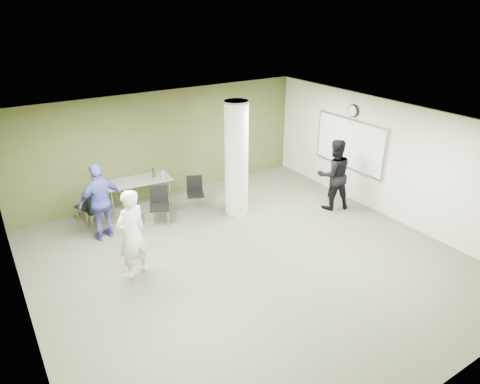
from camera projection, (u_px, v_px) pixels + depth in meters
floor at (248, 261)px, 8.71m from camera, size 8.00×8.00×0.00m
ceiling at (249, 128)px, 7.55m from camera, size 8.00×8.00×0.00m
wall_back at (163, 144)px, 11.20m from camera, size 8.00×2.80×0.02m
wall_left at (18, 263)px, 6.16m from camera, size 0.02×8.00×2.80m
wall_right_cream at (389, 160)px, 10.10m from camera, size 0.02×8.00×2.80m
column at (236, 159)px, 10.16m from camera, size 0.56×0.56×2.80m
whiteboard at (349, 144)px, 10.94m from camera, size 0.05×2.30×1.30m
wall_clock at (353, 111)px, 10.59m from camera, size 0.06×0.32×0.32m
folding_table at (139, 182)px, 10.68m from camera, size 1.67×0.86×1.01m
wastebasket at (138, 217)px, 10.17m from camera, size 0.24×0.24×0.28m
chair_back_left at (89, 204)px, 10.02m from camera, size 0.56×0.56×0.85m
chair_back_right at (96, 208)px, 9.84m from camera, size 0.47×0.47×0.84m
chair_table_left at (159, 202)px, 10.03m from camera, size 0.59×0.59×0.90m
chair_table_right at (195, 190)px, 10.77m from camera, size 0.54×0.54×0.83m
woman_white at (132, 234)px, 7.93m from camera, size 0.76×0.62×1.78m
man_black at (334, 175)px, 10.60m from camera, size 1.06×0.94×1.81m
man_blue at (101, 202)px, 9.23m from camera, size 1.09×0.61×1.75m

